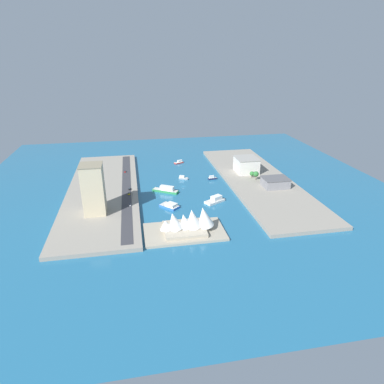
% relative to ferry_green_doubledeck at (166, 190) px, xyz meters
% --- Properties ---
extents(ground_plane, '(440.00, 440.00, 0.00)m').
position_rel_ferry_green_doubledeck_xyz_m(ground_plane, '(-19.86, -12.25, -2.61)').
color(ground_plane, '#23668E').
extents(quay_west, '(70.00, 240.00, 3.29)m').
position_rel_ferry_green_doubledeck_xyz_m(quay_west, '(-103.45, -12.25, -0.97)').
color(quay_west, gray).
rests_on(quay_west, ground_plane).
extents(quay_east, '(70.00, 240.00, 3.29)m').
position_rel_ferry_green_doubledeck_xyz_m(quay_east, '(63.73, -12.25, -0.97)').
color(quay_east, gray).
rests_on(quay_east, ground_plane).
extents(peninsula_point, '(63.29, 36.97, 2.00)m').
position_rel_ferry_green_doubledeck_xyz_m(peninsula_point, '(-4.91, 86.60, -1.61)').
color(peninsula_point, '#A89E89').
rests_on(peninsula_point, ground_plane).
extents(road_strip, '(9.22, 228.00, 0.15)m').
position_rel_ferry_green_doubledeck_xyz_m(road_strip, '(39.70, -12.25, 0.75)').
color(road_strip, '#38383D').
rests_on(road_strip, quay_east).
extents(ferry_green_doubledeck, '(27.00, 19.71, 6.84)m').
position_rel_ferry_green_doubledeck_xyz_m(ferry_green_doubledeck, '(0.00, 0.00, 0.00)').
color(ferry_green_doubledeck, '#2D8C4C').
rests_on(ferry_green_doubledeck, ground_plane).
extents(catamaran_blue, '(18.81, 19.43, 4.59)m').
position_rel_ferry_green_doubledeck_xyz_m(catamaran_blue, '(0.48, 37.50, -0.80)').
color(catamaran_blue, blue).
rests_on(catamaran_blue, ground_plane).
extents(ferry_white_commuter, '(21.46, 17.04, 6.13)m').
position_rel_ferry_green_doubledeck_xyz_m(ferry_white_commuter, '(-43.62, 33.50, -0.33)').
color(ferry_white_commuter, silver).
rests_on(ferry_white_commuter, ground_plane).
extents(yacht_sleek_gray, '(11.66, 7.11, 4.24)m').
position_rel_ferry_green_doubledeck_xyz_m(yacht_sleek_gray, '(-23.39, -34.41, -0.95)').
color(yacht_sleek_gray, '#999EA3').
rests_on(yacht_sleek_gray, ground_plane).
extents(patrol_launch_navy, '(11.38, 4.98, 4.55)m').
position_rel_ferry_green_doubledeck_xyz_m(patrol_launch_navy, '(-55.98, -27.79, -0.96)').
color(patrol_launch_navy, '#1E284C').
rests_on(patrol_launch_navy, ground_plane).
extents(tugboat_red, '(13.44, 9.34, 4.00)m').
position_rel_ferry_green_doubledeck_xyz_m(tugboat_red, '(-27.71, -94.14, -1.20)').
color(tugboat_red, red).
rests_on(tugboat_red, ground_plane).
extents(hotel_broad_white, '(24.87, 26.82, 17.53)m').
position_rel_ferry_green_doubledeck_xyz_m(hotel_broad_white, '(-98.32, -35.61, 9.47)').
color(hotel_broad_white, silver).
rests_on(hotel_broad_white, quay_west).
extents(warehouse_low_gray, '(26.34, 20.33, 9.79)m').
position_rel_ferry_green_doubledeck_xyz_m(warehouse_low_gray, '(-112.63, 14.36, 5.60)').
color(warehouse_low_gray, gray).
rests_on(warehouse_low_gray, quay_west).
extents(office_block_beige, '(18.78, 19.08, 44.04)m').
position_rel_ferry_green_doubledeck_xyz_m(office_block_beige, '(65.91, 43.17, 22.73)').
color(office_block_beige, '#C6B793').
rests_on(office_block_beige, quay_east).
extents(suv_black, '(2.08, 4.75, 1.55)m').
position_rel_ferry_green_doubledeck_xyz_m(suv_black, '(36.67, -5.63, 1.59)').
color(suv_black, black).
rests_on(suv_black, road_strip).
extents(taxi_yellow_cab, '(2.08, 4.48, 1.70)m').
position_rel_ferry_green_doubledeck_xyz_m(taxi_yellow_cab, '(37.42, 7.14, 1.64)').
color(taxi_yellow_cab, black).
rests_on(taxi_yellow_cab, road_strip).
extents(pickup_red, '(1.89, 4.67, 1.64)m').
position_rel_ferry_green_doubledeck_xyz_m(pickup_red, '(41.36, -61.27, 1.62)').
color(pickup_red, black).
rests_on(pickup_red, road_strip).
extents(sedan_silver, '(2.06, 5.01, 1.60)m').
position_rel_ferry_green_doubledeck_xyz_m(sedan_silver, '(36.61, 33.45, 1.60)').
color(sedan_silver, black).
rests_on(sedan_silver, road_strip).
extents(traffic_light_waterfront, '(0.36, 0.36, 6.50)m').
position_rel_ferry_green_doubledeck_xyz_m(traffic_light_waterfront, '(33.80, 19.48, 5.02)').
color(traffic_light_waterfront, black).
rests_on(traffic_light_waterfront, quay_east).
extents(opera_landmark, '(43.68, 28.67, 20.19)m').
position_rel_ferry_green_doubledeck_xyz_m(opera_landmark, '(-7.92, 86.60, 7.43)').
color(opera_landmark, '#BCAD93').
rests_on(opera_landmark, peninsula_point).
extents(park_tree_cluster, '(7.38, 12.80, 9.85)m').
position_rel_ferry_green_doubledeck_xyz_m(park_tree_cluster, '(-99.41, -11.32, 6.80)').
color(park_tree_cluster, brown).
rests_on(park_tree_cluster, quay_west).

